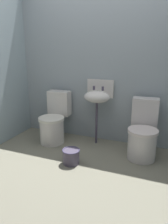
# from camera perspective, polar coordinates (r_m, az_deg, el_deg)

# --- Properties ---
(ground_plane) EXTENTS (3.26, 2.67, 0.08)m
(ground_plane) POSITION_cam_1_polar(r_m,az_deg,el_deg) (2.75, -2.31, -16.56)
(ground_plane) COLOR slate
(wall_back) EXTENTS (3.26, 0.10, 2.40)m
(wall_back) POSITION_cam_1_polar(r_m,az_deg,el_deg) (3.43, 5.79, 12.08)
(wall_back) COLOR #93A0A7
(wall_back) RESTS_ON ground
(toilet_left) EXTENTS (0.42, 0.61, 0.78)m
(toilet_left) POSITION_cam_1_polar(r_m,az_deg,el_deg) (3.52, -7.80, -2.52)
(toilet_left) COLOR silver
(toilet_left) RESTS_ON ground
(toilet_right) EXTENTS (0.43, 0.62, 0.78)m
(toilet_right) POSITION_cam_1_polar(r_m,az_deg,el_deg) (3.11, 15.12, -5.59)
(toilet_right) COLOR silver
(toilet_right) RESTS_ON ground
(sink) EXTENTS (0.42, 0.35, 0.99)m
(sink) POSITION_cam_1_polar(r_m,az_deg,el_deg) (3.31, 3.54, 4.15)
(sink) COLOR #4A4357
(sink) RESTS_ON ground
(bucket) EXTENTS (0.23, 0.23, 0.20)m
(bucket) POSITION_cam_1_polar(r_m,az_deg,el_deg) (2.90, -3.40, -11.44)
(bucket) COLOR #4A4357
(bucket) RESTS_ON ground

